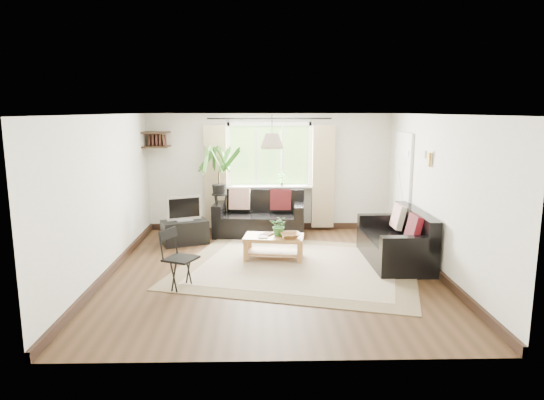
{
  "coord_description": "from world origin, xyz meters",
  "views": [
    {
      "loc": [
        -0.17,
        -7.2,
        2.45
      ],
      "look_at": [
        0.0,
        0.4,
        1.05
      ],
      "focal_mm": 32.0,
      "sensor_mm": 36.0,
      "label": 1
    }
  ],
  "objects_px": {
    "folding_chair": "(181,260)",
    "coffee_table": "(274,248)",
    "sofa_right": "(394,238)",
    "palm_stand": "(219,190)",
    "tv_stand": "(185,232)",
    "sofa_back": "(259,214)"
  },
  "relations": [
    {
      "from": "coffee_table",
      "to": "tv_stand",
      "type": "distance_m",
      "value": 1.92
    },
    {
      "from": "tv_stand",
      "to": "folding_chair",
      "type": "height_order",
      "value": "folding_chair"
    },
    {
      "from": "sofa_back",
      "to": "folding_chair",
      "type": "xyz_separation_m",
      "value": [
        -1.08,
        -2.96,
        0.0
      ]
    },
    {
      "from": "sofa_back",
      "to": "palm_stand",
      "type": "distance_m",
      "value": 0.93
    },
    {
      "from": "sofa_right",
      "to": "tv_stand",
      "type": "xyz_separation_m",
      "value": [
        -3.61,
        1.19,
        -0.19
      ]
    },
    {
      "from": "palm_stand",
      "to": "sofa_right",
      "type": "bearing_deg",
      "value": -31.77
    },
    {
      "from": "palm_stand",
      "to": "folding_chair",
      "type": "xyz_separation_m",
      "value": [
        -0.29,
        -3.01,
        -0.48
      ]
    },
    {
      "from": "coffee_table",
      "to": "sofa_right",
      "type": "bearing_deg",
      "value": -5.53
    },
    {
      "from": "sofa_right",
      "to": "palm_stand",
      "type": "bearing_deg",
      "value": -122.63
    },
    {
      "from": "sofa_back",
      "to": "tv_stand",
      "type": "relative_size",
      "value": 2.16
    },
    {
      "from": "sofa_right",
      "to": "coffee_table",
      "type": "xyz_separation_m",
      "value": [
        -1.97,
        0.19,
        -0.21
      ]
    },
    {
      "from": "folding_chair",
      "to": "coffee_table",
      "type": "bearing_deg",
      "value": -19.51
    },
    {
      "from": "sofa_back",
      "to": "palm_stand",
      "type": "bearing_deg",
      "value": -178.18
    },
    {
      "from": "coffee_table",
      "to": "folding_chair",
      "type": "height_order",
      "value": "folding_chair"
    },
    {
      "from": "sofa_right",
      "to": "coffee_table",
      "type": "distance_m",
      "value": 1.99
    },
    {
      "from": "sofa_right",
      "to": "tv_stand",
      "type": "relative_size",
      "value": 2.12
    },
    {
      "from": "tv_stand",
      "to": "palm_stand",
      "type": "distance_m",
      "value": 1.13
    },
    {
      "from": "folding_chair",
      "to": "tv_stand",
      "type": "bearing_deg",
      "value": 32.95
    },
    {
      "from": "sofa_back",
      "to": "coffee_table",
      "type": "relative_size",
      "value": 1.81
    },
    {
      "from": "sofa_right",
      "to": "sofa_back",
      "type": "bearing_deg",
      "value": -130.26
    },
    {
      "from": "sofa_back",
      "to": "folding_chair",
      "type": "relative_size",
      "value": 2.12
    },
    {
      "from": "coffee_table",
      "to": "palm_stand",
      "type": "distance_m",
      "value": 2.09
    }
  ]
}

